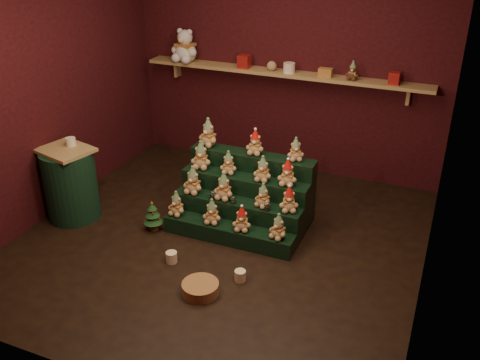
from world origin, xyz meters
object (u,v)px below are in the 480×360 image
at_px(mug_right, 240,276).
at_px(brown_bear, 353,71).
at_px(riser_tier_front, 229,233).
at_px(white_bear, 185,41).
at_px(snow_globe_a, 213,195).
at_px(snow_globe_b, 233,200).
at_px(snow_globe_c, 267,206).
at_px(side_table, 71,184).
at_px(mini_christmas_tree, 153,216).
at_px(mug_left, 172,257).
at_px(wicker_basket, 200,288).

bearing_deg(mug_right, brown_bear, 80.35).
distance_m(riser_tier_front, white_bear, 2.72).
relative_size(snow_globe_a, mug_right, 0.90).
xyz_separation_m(snow_globe_b, mug_right, (0.38, -0.73, -0.35)).
distance_m(snow_globe_c, side_table, 2.18).
xyz_separation_m(white_bear, brown_bear, (2.16, 0.00, -0.16)).
bearing_deg(mini_christmas_tree, brown_bear, 50.06).
xyz_separation_m(snow_globe_b, snow_globe_c, (0.37, -0.00, 0.01)).
bearing_deg(riser_tier_front, white_bear, 127.63).
relative_size(riser_tier_front, snow_globe_c, 15.25).
relative_size(snow_globe_a, snow_globe_b, 1.21).
height_order(riser_tier_front, snow_globe_c, snow_globe_c).
height_order(mug_left, mug_right, mug_left).
xyz_separation_m(riser_tier_front, mug_left, (-0.36, -0.56, -0.03)).
relative_size(snow_globe_c, mini_christmas_tree, 0.26).
height_order(snow_globe_a, snow_globe_b, snow_globe_a).
height_order(snow_globe_b, wicker_basket, snow_globe_b).
height_order(wicker_basket, brown_bear, brown_bear).
xyz_separation_m(snow_globe_c, mug_left, (-0.72, -0.72, -0.35)).
relative_size(mug_right, white_bear, 0.20).
distance_m(riser_tier_front, mini_christmas_tree, 0.84).
height_order(mug_right, wicker_basket, mug_right).
distance_m(side_table, mug_right, 2.22).
distance_m(mini_christmas_tree, mug_right, 1.29).
relative_size(snow_globe_a, wicker_basket, 0.28).
bearing_deg(riser_tier_front, snow_globe_c, 24.06).
xyz_separation_m(snow_globe_c, mug_right, (0.01, -0.73, -0.35)).
height_order(snow_globe_b, white_bear, white_bear).
relative_size(snow_globe_b, wicker_basket, 0.24).
bearing_deg(riser_tier_front, mug_right, -57.02).
relative_size(mini_christmas_tree, wicker_basket, 1.05).
relative_size(snow_globe_a, white_bear, 0.18).
relative_size(snow_globe_a, side_table, 0.12).
xyz_separation_m(snow_globe_b, wicker_basket, (0.13, -1.04, -0.35)).
bearing_deg(wicker_basket, riser_tier_front, 97.41).
bearing_deg(mug_right, snow_globe_b, 117.76).
bearing_deg(brown_bear, white_bear, -178.25).
height_order(mini_christmas_tree, mug_left, mini_christmas_tree).
bearing_deg(side_table, brown_bear, 52.37).
xyz_separation_m(snow_globe_a, wicker_basket, (0.37, -1.04, -0.36)).
xyz_separation_m(riser_tier_front, snow_globe_c, (0.36, 0.16, 0.32)).
relative_size(snow_globe_b, mini_christmas_tree, 0.22).
bearing_deg(mug_left, mug_right, -0.79).
bearing_deg(snow_globe_b, snow_globe_c, -0.00).
bearing_deg(snow_globe_b, brown_bear, 64.38).
bearing_deg(mug_right, snow_globe_a, 130.37).
bearing_deg(side_table, mug_right, 4.68).
xyz_separation_m(riser_tier_front, mini_christmas_tree, (-0.83, -0.11, 0.08)).
xyz_separation_m(snow_globe_c, wicker_basket, (-0.24, -1.04, -0.35)).
height_order(snow_globe_c, mini_christmas_tree, snow_globe_c).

